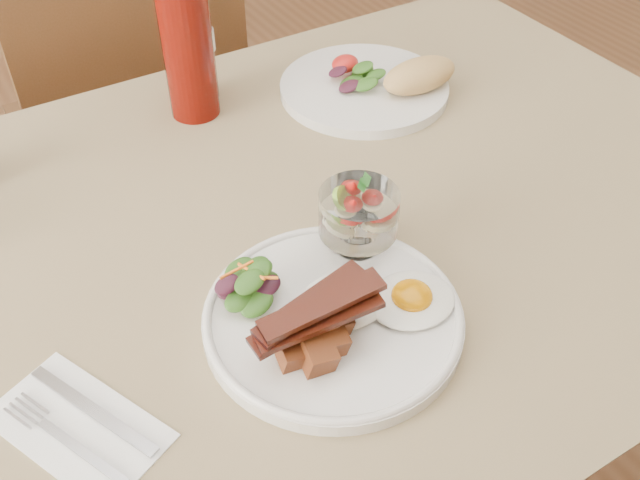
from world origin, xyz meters
TOP-DOWN VIEW (x-y plane):
  - table at (0.00, 0.00)m, footprint 1.33×0.88m
  - chair_far at (0.00, 0.66)m, footprint 0.42×0.42m
  - main_plate at (-0.04, -0.17)m, footprint 0.28×0.28m
  - fried_eggs at (0.01, -0.18)m, footprint 0.17×0.13m
  - bacon_potato_pile at (-0.08, -0.20)m, footprint 0.14×0.08m
  - side_salad at (-0.10, -0.10)m, footprint 0.08×0.08m
  - fruit_cup at (0.04, -0.09)m, footprint 0.09×0.09m
  - second_plate at (0.27, 0.20)m, footprint 0.27×0.26m
  - ketchup_bottle at (0.01, 0.30)m, footprint 0.08×0.08m
  - hot_sauce_bottle at (0.04, 0.33)m, footprint 0.05×0.05m
  - napkin_cutlery at (-0.31, -0.15)m, footprint 0.16×0.20m

SIDE VIEW (x-z plane):
  - chair_far at x=0.00m, z-range 0.06..0.99m
  - table at x=0.00m, z-range 0.29..1.04m
  - napkin_cutlery at x=-0.31m, z-range 0.75..0.76m
  - main_plate at x=-0.04m, z-range 0.75..0.77m
  - second_plate at x=0.27m, z-range 0.74..0.80m
  - fried_eggs at x=0.01m, z-range 0.76..0.79m
  - side_salad at x=-0.10m, z-range 0.77..0.81m
  - bacon_potato_pile at x=-0.08m, z-range 0.77..0.83m
  - fruit_cup at x=0.04m, z-range 0.77..0.87m
  - hot_sauce_bottle at x=0.04m, z-range 0.75..0.91m
  - ketchup_bottle at x=0.01m, z-range 0.75..0.96m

